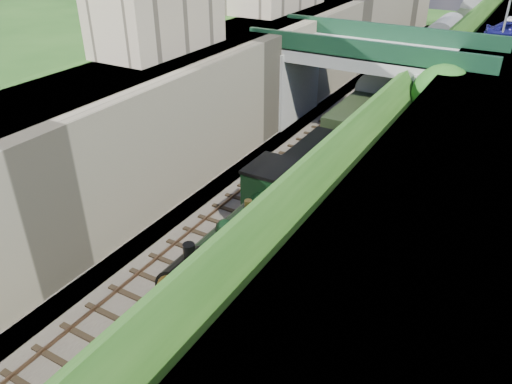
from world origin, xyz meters
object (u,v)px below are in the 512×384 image
locomotive (247,238)px  road_bridge (378,80)px  tender (316,175)px  tree (444,97)px

locomotive → road_bridge: bearing=90.8°
road_bridge → tender: 10.94m
locomotive → tender: size_ratio=1.70×
tree → road_bridge: bearing=147.2°
road_bridge → tree: road_bridge is taller
tender → locomotive: bearing=-90.0°
road_bridge → tender: road_bridge is taller
road_bridge → locomotive: size_ratio=1.56×
tree → tender: bearing=-122.3°
tree → locomotive: (-4.71, -14.82, -2.75)m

